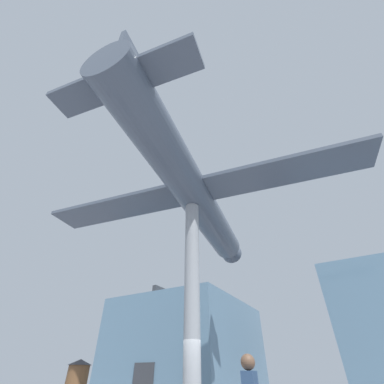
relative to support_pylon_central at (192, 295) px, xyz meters
name	(u,v)px	position (x,y,z in m)	size (l,w,h in m)	color
glass_pavilion_left	(188,347)	(-9.39, 15.69, -0.27)	(10.96, 12.86, 8.04)	#60849E
support_pylon_central	(192,295)	(0.00, 0.00, 0.00)	(0.60, 0.60, 8.00)	#999EA3
suspended_airplane	(194,195)	(-0.04, 0.26, 4.86)	(16.10, 15.70, 3.24)	#4C5666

